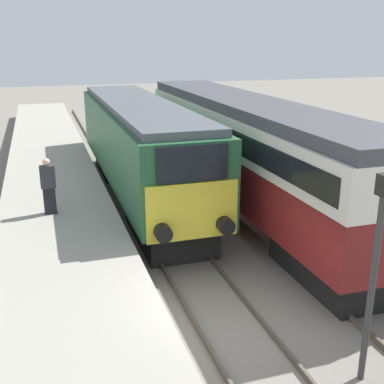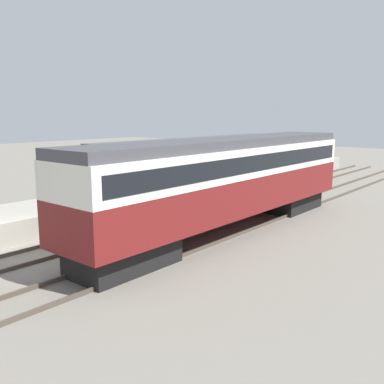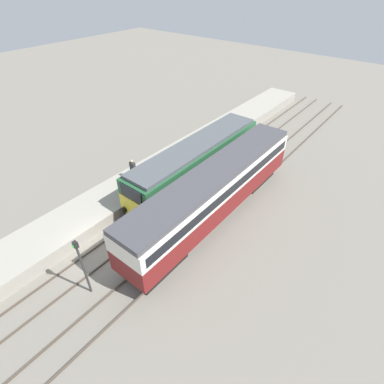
# 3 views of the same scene
# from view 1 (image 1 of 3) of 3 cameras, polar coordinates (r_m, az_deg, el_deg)

# --- Properties ---
(ground_plane) EXTENTS (120.00, 120.00, 0.00)m
(ground_plane) POSITION_cam_1_polar(r_m,az_deg,el_deg) (10.85, 4.95, -16.25)
(ground_plane) COLOR slate
(platform_left) EXTENTS (3.50, 50.00, 1.00)m
(platform_left) POSITION_cam_1_polar(r_m,az_deg,el_deg) (17.19, -15.79, -1.82)
(platform_left) COLOR #9E998C
(platform_left) RESTS_ON ground_plane
(rails_near_track) EXTENTS (1.51, 60.00, 0.14)m
(rails_near_track) POSITION_cam_1_polar(r_m,az_deg,el_deg) (14.98, -2.38, -5.82)
(rails_near_track) COLOR #4C4238
(rails_near_track) RESTS_ON ground_plane
(rails_far_track) EXTENTS (1.50, 60.00, 0.14)m
(rails_far_track) POSITION_cam_1_polar(r_m,az_deg,el_deg) (16.14, 9.37, -4.28)
(rails_far_track) COLOR #4C4238
(rails_far_track) RESTS_ON ground_plane
(locomotive) EXTENTS (2.70, 13.92, 3.81)m
(locomotive) POSITION_cam_1_polar(r_m,az_deg,el_deg) (18.70, -6.28, 5.50)
(locomotive) COLOR black
(locomotive) RESTS_ON ground_plane
(passenger_carriage) EXTENTS (2.75, 16.13, 4.03)m
(passenger_carriage) POSITION_cam_1_polar(r_m,az_deg,el_deg) (17.46, 6.33, 5.63)
(passenger_carriage) COLOR black
(passenger_carriage) RESTS_ON ground_plane
(person_on_platform) EXTENTS (0.44, 0.26, 1.71)m
(person_on_platform) POSITION_cam_1_polar(r_m,az_deg,el_deg) (14.96, -16.65, 0.65)
(person_on_platform) COLOR black
(person_on_platform) RESTS_ON platform_left
(signal_post) EXTENTS (0.24, 0.28, 3.96)m
(signal_post) POSITION_cam_1_polar(r_m,az_deg,el_deg) (8.93, 20.87, -8.00)
(signal_post) COLOR #333333
(signal_post) RESTS_ON ground_plane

